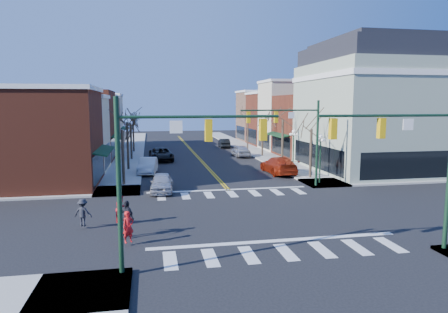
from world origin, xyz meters
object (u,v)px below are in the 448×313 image
car_right_near (279,165)px  pedestrian_red_b (121,208)px  car_left_mid (148,166)px  pedestrian_red_a (128,227)px  car_right_mid (241,151)px  pedestrian_dark_b (83,213)px  car_left_far (161,154)px  lamppost_midblock (293,143)px  pedestrian_dark_a (127,218)px  lamppost_corner (320,150)px  car_left_near (162,183)px  victorian_corner (373,106)px  car_right_far (224,143)px

car_right_near → pedestrian_red_b: (-14.28, -14.50, 0.09)m
car_left_mid → pedestrian_red_a: pedestrian_red_a is taller
car_right_mid → pedestrian_red_b: (-13.46, -27.71, 0.16)m
car_right_mid → pedestrian_dark_b: 32.12m
pedestrian_red_a → car_left_far: bearing=56.5°
lamppost_midblock → pedestrian_dark_a: bearing=-131.5°
car_right_near → car_right_mid: car_right_near is taller
lamppost_corner → pedestrian_red_b: lamppost_corner is taller
lamppost_midblock → car_left_near: lamppost_midblock is taller
lamppost_midblock → pedestrian_dark_a: 23.67m
lamppost_midblock → car_left_far: size_ratio=0.77×
car_left_near → pedestrian_red_b: pedestrian_red_b is taller
victorian_corner → pedestrian_red_a: bearing=-142.3°
lamppost_midblock → pedestrian_red_b: bearing=-136.5°
car_left_near → pedestrian_dark_b: 9.84m
victorian_corner → lamppost_midblock: size_ratio=3.29×
victorian_corner → car_left_mid: size_ratio=3.01×
lamppost_midblock → pedestrian_red_a: 24.50m
lamppost_corner → pedestrian_red_b: size_ratio=2.73×
victorian_corner → car_right_far: 27.19m
car_right_near → lamppost_corner: bearing=105.9°
pedestrian_red_a → car_right_mid: bearing=39.0°
car_left_mid → pedestrian_red_b: (-1.48, -17.06, 0.16)m
car_left_near → car_right_mid: size_ratio=0.93×
car_right_mid → pedestrian_dark_a: size_ratio=2.53×
pedestrian_red_a → car_left_mid: bearing=58.8°
pedestrian_red_a → pedestrian_red_b: (-0.58, 3.59, 0.01)m
victorian_corner → lamppost_midblock: 9.10m
lamppost_corner → car_left_far: bearing=127.4°
car_right_mid → pedestrian_red_b: pedestrian_red_b is taller
car_right_far → pedestrian_red_b: 41.13m
victorian_corner → car_left_mid: (-22.90, 2.29, -5.88)m
pedestrian_dark_b → pedestrian_red_a: bearing=146.0°
victorian_corner → car_right_mid: (-10.92, 12.94, -5.87)m
car_left_near → pedestrian_dark_a: pedestrian_dark_a is taller
victorian_corner → lamppost_corner: bearing=-144.1°
car_right_far → pedestrian_dark_a: size_ratio=2.36×
car_left_mid → car_right_mid: 16.03m
car_right_near → lamppost_midblock: bearing=-158.2°
car_left_mid → car_left_far: 8.89m
car_right_mid → pedestrian_dark_b: (-15.49, -28.13, 0.13)m
car_right_mid → pedestrian_red_a: pedestrian_red_a is taller
pedestrian_dark_b → lamppost_corner: bearing=-136.5°
car_right_far → car_right_near: bearing=95.3°
car_right_near → pedestrian_dark_a: pedestrian_dark_a is taller
car_left_near → car_right_far: (10.78, 30.63, -0.02)m
lamppost_corner → lamppost_midblock: size_ratio=1.00×
lamppost_midblock → pedestrian_dark_a: lamppost_midblock is taller
lamppost_corner → car_right_mid: bearing=97.9°
car_right_near → car_right_far: 24.43m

